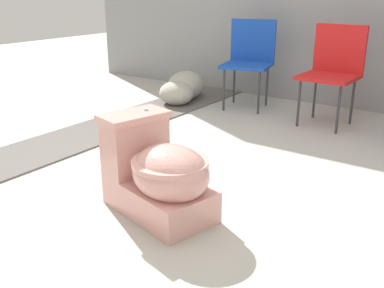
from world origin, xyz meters
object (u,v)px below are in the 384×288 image
object	(u,v)px
folding_chair_left	(250,54)
folding_chair_middle	(334,64)
boulder_near	(176,93)
boulder_far	(186,85)
toilet	(159,174)

from	to	relation	value
folding_chair_left	folding_chair_middle	world-z (taller)	same
boulder_near	boulder_far	world-z (taller)	boulder_far
boulder_far	folding_chair_left	bearing A→B (deg)	11.18
folding_chair_middle	boulder_far	size ratio (longest dim) A/B	1.73
folding_chair_left	boulder_far	world-z (taller)	folding_chair_left
toilet	folding_chair_middle	size ratio (longest dim) A/B	0.84
folding_chair_middle	folding_chair_left	bearing A→B (deg)	-95.63
folding_chair_middle	toilet	bearing A→B (deg)	-2.64
toilet	folding_chair_left	distance (m)	2.38
toilet	folding_chair_middle	world-z (taller)	folding_chair_middle
boulder_near	folding_chair_left	bearing A→B (deg)	32.43
folding_chair_middle	boulder_far	bearing A→B (deg)	-87.51
folding_chair_left	boulder_far	xyz separation A→B (m)	(-0.68, -0.13, -0.37)
toilet	boulder_far	bearing A→B (deg)	136.99
folding_chair_left	folding_chair_middle	distance (m)	0.87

